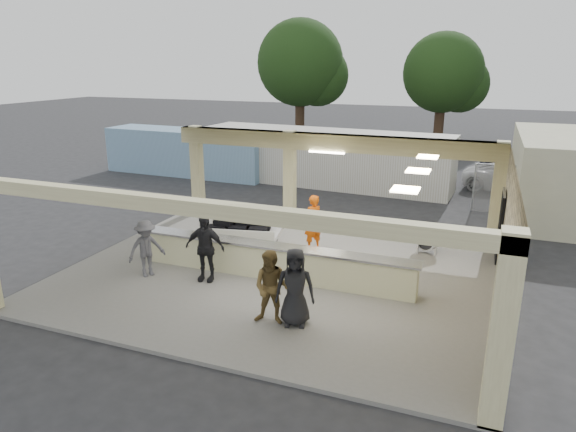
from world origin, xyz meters
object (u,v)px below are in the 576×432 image
at_px(passenger_b, 205,248).
at_px(passenger_c, 146,248).
at_px(passenger_d, 295,287).
at_px(container_blue, 188,152).
at_px(car_white_a, 516,178).
at_px(car_dark, 524,172).
at_px(passenger_a, 272,288).
at_px(container_white, 324,158).
at_px(luggage_cart, 242,228).
at_px(baggage_handler, 313,223).
at_px(baggage_counter, 273,261).
at_px(drum_fan, 428,238).

height_order(passenger_b, passenger_c, passenger_b).
bearing_deg(passenger_d, container_blue, 112.50).
height_order(car_white_a, car_dark, car_dark).
height_order(passenger_a, passenger_d, passenger_d).
distance_m(passenger_a, container_white, 14.70).
bearing_deg(container_white, passenger_a, -73.49).
bearing_deg(container_blue, car_dark, 13.44).
height_order(luggage_cart, passenger_a, passenger_a).
xyz_separation_m(baggage_handler, car_dark, (6.87, 12.63, -0.32)).
xyz_separation_m(luggage_cart, passenger_b, (0.12, -2.56, 0.21)).
distance_m(passenger_c, container_white, 13.13).
height_order(baggage_handler, container_blue, container_blue).
xyz_separation_m(passenger_d, car_white_a, (5.29, 15.92, -0.37)).
relative_size(passenger_d, car_dark, 0.45).
bearing_deg(passenger_a, passenger_c, 156.20).
bearing_deg(car_dark, container_white, 146.63).
distance_m(baggage_counter, luggage_cart, 2.51).
height_order(drum_fan, car_dark, car_dark).
relative_size(drum_fan, passenger_b, 0.49).
bearing_deg(container_white, passenger_d, -71.39).
distance_m(passenger_a, passenger_d, 0.54).
height_order(passenger_d, car_dark, passenger_d).
height_order(baggage_counter, passenger_c, passenger_c).
distance_m(baggage_counter, container_blue, 15.30).
xyz_separation_m(container_white, container_blue, (-7.75, -0.26, -0.15)).
bearing_deg(drum_fan, passenger_c, -109.91).
relative_size(passenger_b, container_white, 0.15).
distance_m(drum_fan, passenger_b, 7.10).
height_order(passenger_a, car_dark, passenger_a).
relative_size(passenger_b, passenger_d, 1.03).
distance_m(passenger_a, passenger_b, 3.13).
bearing_deg(baggage_counter, car_dark, 64.50).
distance_m(drum_fan, container_white, 10.31).
distance_m(baggage_counter, baggage_handler, 2.55).
bearing_deg(baggage_counter, passenger_d, -56.99).
bearing_deg(passenger_d, car_dark, 55.07).
height_order(drum_fan, passenger_d, passenger_d).
height_order(baggage_counter, container_white, container_white).
height_order(drum_fan, container_white, container_white).
xyz_separation_m(drum_fan, passenger_c, (-7.25, -4.73, 0.33)).
relative_size(passenger_b, car_white_a, 0.41).
bearing_deg(car_white_a, container_white, 109.68).
xyz_separation_m(car_dark, container_white, (-9.38, -3.22, 0.66)).
bearing_deg(luggage_cart, passenger_b, -98.57).
xyz_separation_m(luggage_cart, passenger_c, (-1.59, -2.89, 0.08)).
xyz_separation_m(passenger_d, container_blue, (-11.42, 13.95, 0.18)).
relative_size(car_white_a, container_white, 0.37).
height_order(passenger_c, container_blue, container_blue).
bearing_deg(passenger_c, car_white_a, -0.86).
height_order(luggage_cart, drum_fan, luggage_cart).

